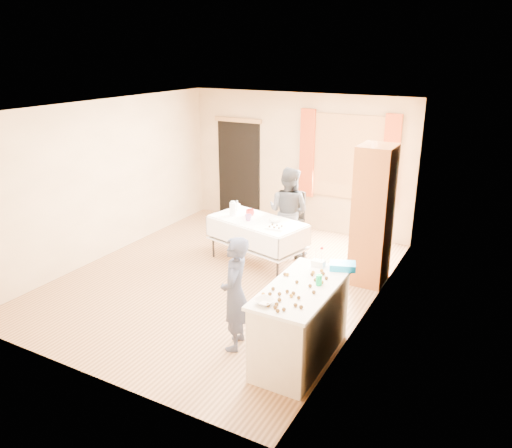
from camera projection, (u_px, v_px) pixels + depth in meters
The scene contains 29 objects.
floor at pixel (223, 279), 7.72m from camera, with size 4.50×5.50×0.02m, color #9E7047.
ceiling at pixel (219, 106), 6.85m from camera, with size 4.50×5.50×0.02m, color white.
wall_back at pixel (298, 162), 9.57m from camera, with size 4.50×0.02×2.60m, color tan.
wall_front at pixel (74, 266), 5.00m from camera, with size 4.50×0.02×2.60m, color tan.
wall_left at pixel (106, 179), 8.30m from camera, with size 0.02×5.50×2.60m, color tan.
wall_right at pixel (373, 222), 6.27m from camera, with size 0.02×5.50×2.60m, color tan.
window_frame at pixel (348, 157), 9.02m from camera, with size 1.32×0.06×1.52m, color olive.
window_pane at pixel (348, 157), 9.01m from camera, with size 1.20×0.02×1.40m, color white.
curtain_left at pixel (307, 154), 9.33m from camera, with size 0.28×0.06×1.65m, color #9E3715.
curtain_right at pixel (390, 162), 8.63m from camera, with size 0.28×0.06×1.65m, color #9E3715.
doorway at pixel (239, 170), 10.23m from camera, with size 0.95×0.04×2.00m, color black.
door_lintel at pixel (238, 120), 9.87m from camera, with size 1.05×0.06×0.08m, color olive.
cabinet at pixel (373, 216), 7.30m from camera, with size 0.50×0.60×2.09m, color brown.
counter at pixel (301, 323), 5.59m from camera, with size 0.69×1.45×0.91m.
party_table at pixel (257, 237), 8.13m from camera, with size 1.72×1.15×0.75m.
chair at pixel (291, 227), 9.09m from camera, with size 0.48×0.48×0.94m.
girl at pixel (235, 294), 5.74m from camera, with size 0.46×0.58×1.39m, color #2A2F47.
woman at pixel (288, 211), 8.41m from camera, with size 0.78×0.63×1.52m, color black.
soda_can at pixel (319, 280), 5.44m from camera, with size 0.07×0.07×0.12m, color #058E41.
mixing_bowl at pixel (265, 302), 5.05m from camera, with size 0.24×0.24×0.05m, color white.
foam_block at pixel (318, 263), 5.91m from camera, with size 0.15×0.10×0.08m, color white.
blue_basket at pixel (343, 266), 5.84m from camera, with size 0.30×0.20×0.08m, color #0E88D3.
pitcher at pixel (233, 209), 8.20m from camera, with size 0.11×0.11×0.22m, color silver.
cup_red at pixel (250, 213), 8.20m from camera, with size 0.15×0.15×0.11m, color red.
cup_rainbow at pixel (248, 218), 7.97m from camera, with size 0.15×0.15×0.10m, color red.
small_bowl at pixel (275, 220), 7.92m from camera, with size 0.25×0.25×0.06m, color white.
pastry_tray at pixel (276, 228), 7.65m from camera, with size 0.28×0.20×0.02m, color white.
bottle at pixel (237, 205), 8.49m from camera, with size 0.10×0.10×0.17m, color white.
cake_balls at pixel (296, 290), 5.31m from camera, with size 0.51×1.12×0.04m.
Camera 1 is at (3.79, -5.91, 3.36)m, focal length 35.00 mm.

